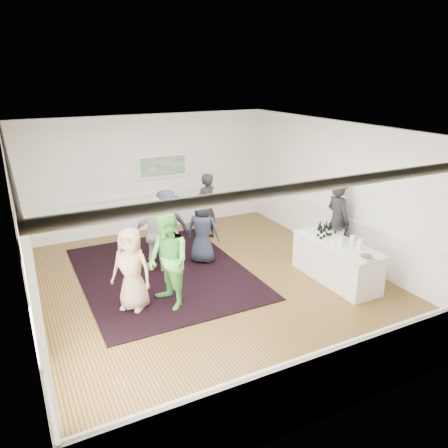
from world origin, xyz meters
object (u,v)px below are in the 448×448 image
guest_green (168,261)px  nut_bowl (366,257)px  guest_navy (203,231)px  guest_tan (131,269)px  guest_dark_b (206,207)px  guest_dark_a (167,226)px  ice_bucket (338,235)px  bartender (337,221)px  guest_lilac (157,234)px  serving_table (336,261)px

guest_green → nut_bowl: bearing=57.7°
guest_navy → nut_bowl: 3.69m
guest_tan → guest_dark_b: bearing=88.1°
guest_dark_a → ice_bucket: 3.84m
bartender → ice_bucket: (-0.62, -0.73, 0.01)m
guest_green → guest_lilac: bearing=159.3°
guest_dark_a → guest_dark_b: (1.40, 0.87, 0.03)m
bartender → guest_lilac: (-3.94, 1.35, -0.11)m
guest_dark_b → serving_table: bearing=91.1°
serving_table → guest_tan: bearing=169.0°
guest_navy → guest_lilac: bearing=38.9°
bartender → guest_dark_b: bartender is taller
nut_bowl → guest_green: bearing=156.9°
guest_navy → serving_table: bearing=175.4°
ice_bucket → nut_bowl: ice_bucket is taller
guest_dark_b → guest_navy: 1.51m
ice_bucket → nut_bowl: bearing=-99.7°
guest_navy → guest_green: bearing=89.1°
guest_green → guest_dark_b: (2.13, 2.92, -0.04)m
guest_tan → guest_navy: bearing=77.2°
bartender → guest_dark_b: (-2.14, 2.64, -0.07)m
guest_dark_a → nut_bowl: 4.47m
guest_green → guest_lilac: size_ratio=1.09×
serving_table → guest_dark_a: guest_dark_a is taller
bartender → guest_dark_a: bartender is taller
bartender → ice_bucket: bartender is taller
serving_table → guest_navy: 3.05m
guest_green → ice_bucket: size_ratio=7.18×
guest_green → guest_dark_b: bearing=134.7°
guest_tan → guest_dark_a: (1.37, 1.82, 0.06)m
bartender → guest_green: size_ratio=1.03×
guest_tan → guest_green: guest_green is taller
guest_lilac → nut_bowl: (3.14, -3.10, 0.04)m
guest_navy → ice_bucket: size_ratio=5.97×
guest_navy → guest_dark_b: bearing=-76.9°
guest_green → guest_navy: 2.14m
bartender → serving_table: bearing=141.0°
serving_table → guest_dark_a: bearing=136.8°
guest_navy → nut_bowl: guest_navy is taller
guest_navy → guest_dark_a: bearing=6.9°
guest_lilac → guest_dark_b: (1.80, 1.29, 0.04)m
nut_bowl → guest_tan: bearing=157.3°
guest_lilac → guest_dark_a: size_ratio=0.99×
guest_dark_a → guest_dark_b: guest_dark_b is taller
serving_table → bartender: bartender is taller
guest_dark_b → guest_tan: bearing=23.3°
guest_dark_a → guest_green: bearing=63.1°
guest_dark_a → guest_tan: bearing=45.8°
serving_table → guest_dark_a: (-2.81, 2.63, 0.43)m
guest_tan → nut_bowl: (4.10, -1.71, 0.10)m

